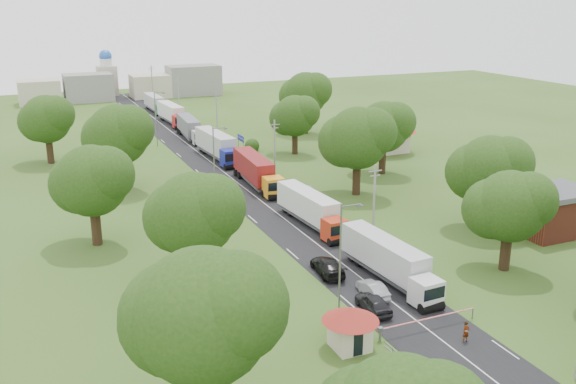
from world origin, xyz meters
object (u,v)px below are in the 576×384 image
guard_booth (350,323)px  pedestrian_near (466,333)px  truck_0 (389,261)px  car_lane_mid (373,289)px  boom_barrier (414,323)px  car_lane_front (373,303)px  info_sign (241,142)px

guard_booth → pedestrian_near: size_ratio=2.63×
guard_booth → truck_0: (9.28, 9.31, -0.10)m
pedestrian_near → guard_booth: bearing=157.2°
car_lane_mid → truck_0: bearing=-140.4°
guard_booth → pedestrian_near: (8.73, -2.83, -1.33)m
boom_barrier → truck_0: size_ratio=0.65×
guard_booth → car_lane_mid: guard_booth is taller
boom_barrier → car_lane_front: (-1.08, 4.50, -0.13)m
car_lane_front → car_lane_mid: (1.44, 2.50, -0.08)m
info_sign → truck_0: size_ratio=0.29×
boom_barrier → info_sign: 60.39m
guard_booth → pedestrian_near: 9.27m
guard_booth → truck_0: 13.15m
car_lane_front → truck_0: bearing=-129.4°
boom_barrier → guard_booth: bearing=-180.0°
info_sign → car_lane_mid: size_ratio=0.98×
car_lane_front → pedestrian_near: size_ratio=2.67×
car_lane_front → info_sign: bearing=-94.0°
car_lane_front → pedestrian_near: 8.34m
info_sign → truck_0: bearing=-93.5°
car_lane_mid → pedestrian_near: (2.53, -9.83, 0.15)m
info_sign → car_lane_front: 56.07m
info_sign → car_lane_mid: bearing=-96.7°
pedestrian_near → truck_0: bearing=82.5°
info_sign → truck_0: 50.79m
info_sign → car_lane_front: size_ratio=0.92×
guard_booth → truck_0: truck_0 is taller
boom_barrier → guard_booth: size_ratio=2.10×
truck_0 → pedestrian_near: (-0.55, -12.15, -1.23)m
boom_barrier → pedestrian_near: 4.05m
guard_booth → car_lane_front: 6.70m
boom_barrier → info_sign: bearing=83.8°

